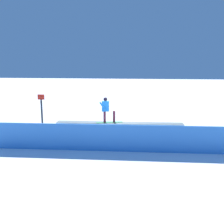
% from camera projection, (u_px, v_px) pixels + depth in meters
% --- Properties ---
extents(ground_plane, '(120.00, 120.00, 0.00)m').
position_uv_depth(ground_plane, '(119.00, 132.00, 14.68)').
color(ground_plane, white).
extents(grind_box, '(7.49, 1.00, 0.60)m').
position_uv_depth(grind_box, '(119.00, 128.00, 14.62)').
color(grind_box, blue).
rests_on(grind_box, ground_plane).
extents(snowboarder, '(1.56, 0.68, 1.51)m').
position_uv_depth(snowboarder, '(107.00, 109.00, 14.44)').
color(snowboarder, '#2A8445').
rests_on(snowboarder, grind_box).
extents(safety_fence, '(11.86, 0.74, 1.27)m').
position_uv_depth(safety_fence, '(112.00, 138.00, 11.35)').
color(safety_fence, '#3B86DD').
rests_on(safety_fence, ground_plane).
extents(trail_marker, '(0.40, 0.10, 2.27)m').
position_uv_depth(trail_marker, '(42.00, 112.00, 14.47)').
color(trail_marker, '#262628').
rests_on(trail_marker, ground_plane).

